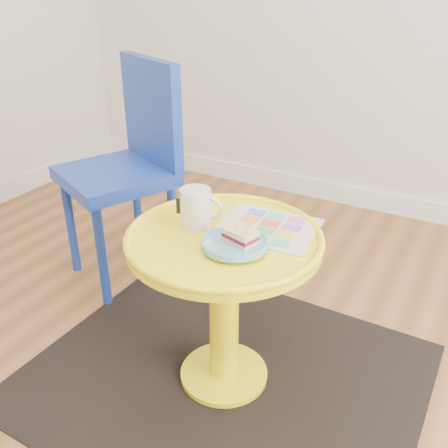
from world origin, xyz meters
The scene contains 9 objects.
room_walls centered at (-0.99, 0.99, 0.06)m, with size 4.00×4.00×4.00m.
rug centered at (-0.08, 0.36, 0.00)m, with size 1.30×1.10×0.01m, color black.
side_table centered at (-0.08, 0.36, 0.41)m, with size 0.60×0.60×0.57m.
chair centered at (-0.78, 0.79, 0.55)m, with size 0.56×0.56×0.96m.
newspaper centered at (0.01, 0.47, 0.57)m, with size 0.29×0.25×0.01m, color silver.
mug centered at (-0.19, 0.37, 0.63)m, with size 0.13×0.10×0.12m.
plate centered at (-0.02, 0.31, 0.58)m, with size 0.19×0.19×0.02m.
cake_slice centered at (0.00, 0.31, 0.61)m, with size 0.11×0.09×0.04m.
fork centered at (-0.05, 0.31, 0.59)m, with size 0.08×0.14×0.00m.
Camera 1 is at (0.56, -0.78, 1.29)m, focal length 40.00 mm.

